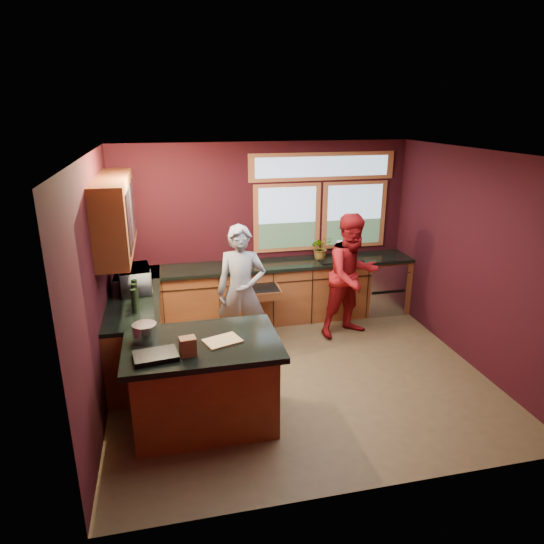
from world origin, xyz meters
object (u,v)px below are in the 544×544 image
object	(u,v)px
person_grey	(241,292)
cutting_board	(223,341)
island	(204,382)
stock_pot	(145,332)
person_red	(352,276)

from	to	relation	value
person_grey	cutting_board	bearing A→B (deg)	-92.05
person_grey	cutting_board	xyz separation A→B (m)	(-0.43, -1.49, 0.07)
cutting_board	person_grey	bearing A→B (deg)	73.86
island	cutting_board	bearing A→B (deg)	-14.04
cutting_board	stock_pot	xyz separation A→B (m)	(-0.75, 0.20, 0.08)
island	person_grey	xyz separation A→B (m)	(0.63, 1.44, 0.41)
person_grey	stock_pot	bearing A→B (deg)	-118.37
stock_pot	cutting_board	bearing A→B (deg)	-14.93
stock_pot	island	bearing A→B (deg)	-15.26
person_red	stock_pot	world-z (taller)	person_red
person_grey	stock_pot	size ratio (longest dim) A/B	7.37
person_grey	stock_pot	distance (m)	1.76
cutting_board	person_red	bearing A→B (deg)	40.03
person_red	island	bearing A→B (deg)	-158.30
person_red	stock_pot	size ratio (longest dim) A/B	7.48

